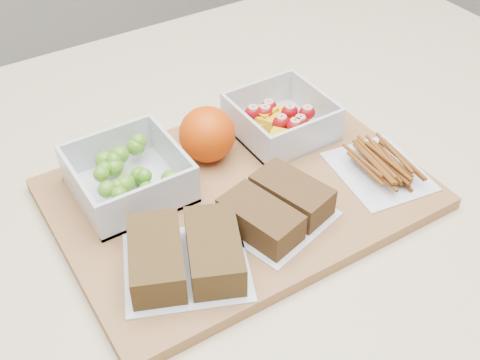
{
  "coord_description": "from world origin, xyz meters",
  "views": [
    {
      "loc": [
        -0.3,
        -0.46,
        1.39
      ],
      "look_at": [
        -0.02,
        -0.01,
        0.93
      ],
      "focal_mm": 45.0,
      "sensor_mm": 36.0,
      "label": 1
    }
  ],
  "objects": [
    {
      "name": "pretzel_bag",
      "position": [
        0.14,
        -0.07,
        0.93
      ],
      "size": [
        0.11,
        0.13,
        0.03
      ],
      "color": "silver",
      "rests_on": "cutting_board"
    },
    {
      "name": "fruit_container",
      "position": [
        0.08,
        0.06,
        0.93
      ],
      "size": [
        0.12,
        0.12,
        0.05
      ],
      "color": "silver",
      "rests_on": "cutting_board"
    },
    {
      "name": "grape_container",
      "position": [
        -0.13,
        0.06,
        0.94
      ],
      "size": [
        0.12,
        0.12,
        0.05
      ],
      "color": "silver",
      "rests_on": "cutting_board"
    },
    {
      "name": "sandwich_bag_left",
      "position": [
        -0.13,
        -0.08,
        0.94
      ],
      "size": [
        0.16,
        0.15,
        0.04
      ],
      "color": "silver",
      "rests_on": "cutting_board"
    },
    {
      "name": "sandwich_bag_center",
      "position": [
        -0.01,
        -0.07,
        0.93
      ],
      "size": [
        0.14,
        0.13,
        0.04
      ],
      "color": "silver",
      "rests_on": "cutting_board"
    },
    {
      "name": "cutting_board",
      "position": [
        -0.02,
        -0.01,
        0.91
      ],
      "size": [
        0.42,
        0.3,
        0.02
      ],
      "primitive_type": "cube",
      "rotation": [
        0.0,
        0.0,
        -0.01
      ],
      "color": "olive",
      "rests_on": "counter"
    },
    {
      "name": "orange",
      "position": [
        -0.02,
        0.06,
        0.95
      ],
      "size": [
        0.07,
        0.07,
        0.07
      ],
      "primitive_type": "sphere",
      "color": "#CF4104",
      "rests_on": "cutting_board"
    }
  ]
}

